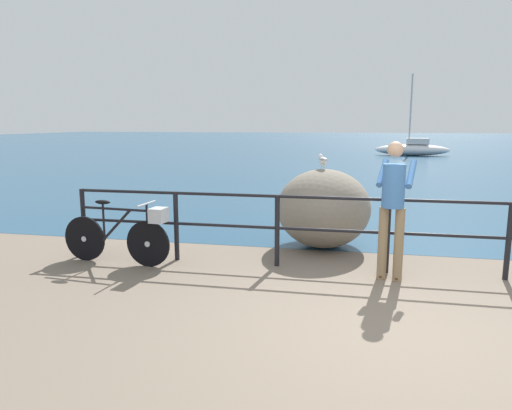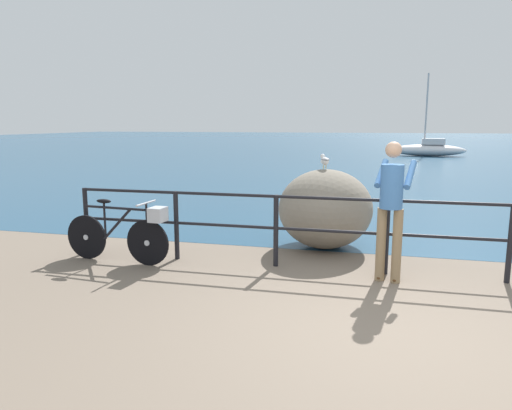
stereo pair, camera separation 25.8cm
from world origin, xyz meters
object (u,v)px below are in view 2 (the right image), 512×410
at_px(person_at_railing, 391,205).
at_px(breakwater_boulder_main, 325,209).
at_px(bicycle, 125,232).
at_px(sailboat, 428,149).
at_px(seagull, 325,160).

distance_m(person_at_railing, breakwater_boulder_main, 1.80).
xyz_separation_m(bicycle, person_at_railing, (3.66, 0.08, 0.53)).
bearing_deg(person_at_railing, sailboat, 5.28).
distance_m(bicycle, breakwater_boulder_main, 3.14).
bearing_deg(seagull, sailboat, -32.80).
bearing_deg(seagull, breakwater_boulder_main, 179.36).
xyz_separation_m(bicycle, seagull, (2.67, 1.67, 0.95)).
bearing_deg(breakwater_boulder_main, sailboat, 79.89).
bearing_deg(breakwater_boulder_main, seagull, 111.91).
distance_m(bicycle, sailboat, 25.27).
xyz_separation_m(person_at_railing, seagull, (-0.99, 1.58, 0.42)).
bearing_deg(seagull, person_at_railing, -170.52).
height_order(bicycle, seagull, seagull).
bearing_deg(breakwater_boulder_main, bicycle, -149.90).
relative_size(breakwater_boulder_main, sailboat, 0.33).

